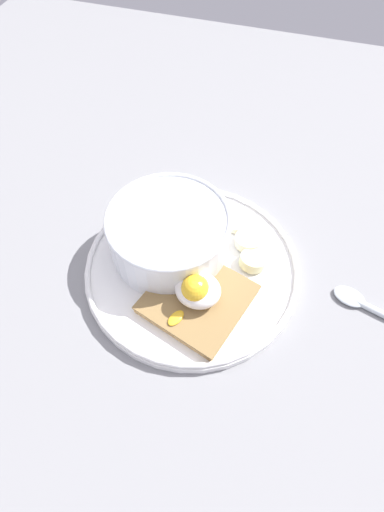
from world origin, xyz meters
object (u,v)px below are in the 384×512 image
Objects in this scene: poached_egg at (197,290)px; banana_slice_front at (249,241)px; banana_slice_left at (238,223)px; oatmeal_bowl at (169,234)px; banana_slice_back at (253,261)px; toast_slice at (198,299)px; spoon at (375,309)px.

banana_slice_front is (-3.69, -9.56, -2.15)cm from poached_egg.
banana_slice_left is at bearing -98.18° from poached_egg.
poached_egg is 10.47cm from banana_slice_front.
banana_slice_front is (-8.83, -3.50, -2.27)cm from oatmeal_bowl.
oatmeal_bowl is at bearing -49.73° from poached_egg.
poached_egg is 8.54cm from banana_slice_back.
poached_egg is at bearing 81.82° from banana_slice_left.
banana_slice_front is 1.01× the size of banana_slice_back.
toast_slice is 3.04× the size of banana_slice_back.
banana_slice_front is at bearing 128.50° from banana_slice_left.
poached_egg is 12.38cm from banana_slice_left.
oatmeal_bowl is 2.13× the size of poached_egg.
banana_slice_front is 2.98cm from banana_slice_back.
banana_slice_back is at bearing -5.66° from spoon.
poached_egg is 1.58× the size of banana_slice_back.
spoon is at bearing -164.73° from toast_slice.
banana_slice_back is at bearing -175.86° from oatmeal_bowl.
oatmeal_bowl is at bearing -48.63° from toast_slice.
banana_slice_back is (-9.90, -0.72, -2.20)cm from oatmeal_bowl.
oatmeal_bowl is 1.10× the size of spoon.
banana_slice_back is (-3.03, 5.25, 0.28)cm from banana_slice_left.
oatmeal_bowl is at bearing 21.61° from banana_slice_front.
spoon is at bearing 178.33° from oatmeal_bowl.
toast_slice is 10.08cm from banana_slice_front.
banana_slice_back is (-4.69, -6.63, 0.09)cm from toast_slice.
banana_slice_front is at bearing -15.23° from spoon.
oatmeal_bowl is 24.54cm from spoon.
toast_slice is 0.99× the size of spoon.
toast_slice reaches higher than banana_slice_left.
spoon is at bearing 174.34° from banana_slice_back.
oatmeal_bowl is at bearing -1.67° from spoon.
banana_slice_left is 1.01× the size of banana_slice_back.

